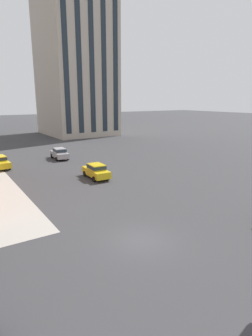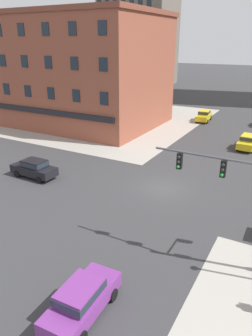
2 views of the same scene
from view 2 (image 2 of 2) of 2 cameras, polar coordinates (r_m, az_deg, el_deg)
ground_plane at (r=27.72m, az=6.61°, el=-3.61°), size 320.00×320.00×0.00m
sidewalk_far_corner at (r=53.60m, az=-4.91°, el=8.95°), size 32.00×32.00×0.02m
traffic_signal_main at (r=17.89m, az=20.53°, el=-4.13°), size 6.43×2.09×6.93m
car_main_northbound_near at (r=40.01m, az=20.99°, el=4.49°), size 2.05×4.48×1.68m
car_main_northbound_far at (r=15.79m, az=-7.94°, el=-22.14°), size 2.03×4.47×1.68m
car_main_southbound_near at (r=30.62m, az=-16.08°, el=0.03°), size 4.42×1.93×1.68m
car_main_southbound_far at (r=52.27m, az=13.75°, el=9.12°), size 2.15×4.53×1.68m
storefront_block_near_corner at (r=50.12m, az=-8.62°, el=16.94°), size 24.54×17.22×15.57m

